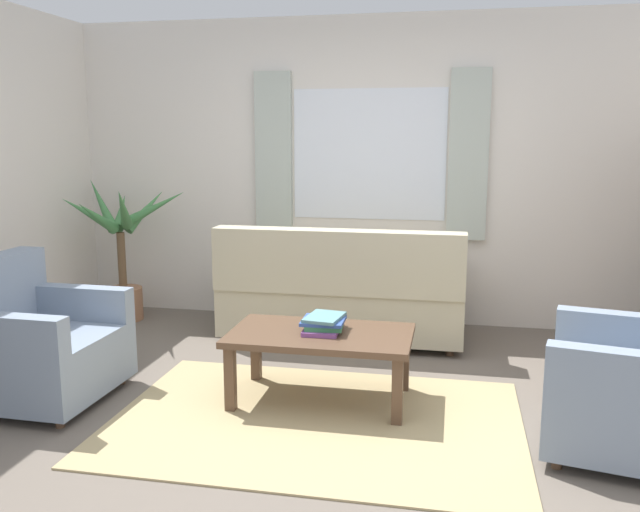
{
  "coord_description": "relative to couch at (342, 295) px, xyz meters",
  "views": [
    {
      "loc": [
        0.73,
        -3.5,
        1.62
      ],
      "look_at": [
        -0.12,
        0.7,
        0.83
      ],
      "focal_mm": 37.44,
      "sensor_mm": 36.0,
      "label": 1
    }
  ],
  "objects": [
    {
      "name": "armchair_left",
      "position": [
        -1.65,
        -1.58,
        -0.01
      ],
      "size": [
        0.84,
        0.86,
        0.88
      ],
      "rotation": [
        0.0,
        0.0,
        1.55
      ],
      "color": "gray",
      "rests_on": "ground_plane"
    },
    {
      "name": "coffee_table",
      "position": [
        0.08,
        -1.27,
        0.01
      ],
      "size": [
        1.1,
        0.64,
        0.44
      ],
      "color": "brown",
      "rests_on": "ground_plane"
    },
    {
      "name": "window_with_curtains",
      "position": [
        0.12,
        0.6,
        1.08
      ],
      "size": [
        1.98,
        0.07,
        1.4
      ],
      "color": "white"
    },
    {
      "name": "area_rug",
      "position": [
        0.12,
        -1.57,
        -0.36
      ],
      "size": [
        2.31,
        1.61,
        0.01
      ],
      "primitive_type": "cube",
      "color": "tan",
      "rests_on": "ground_plane"
    },
    {
      "name": "ground_plane",
      "position": [
        0.12,
        -1.57,
        -0.37
      ],
      "size": [
        6.24,
        6.24,
        0.0
      ],
      "primitive_type": "plane",
      "color": "#6B6056"
    },
    {
      "name": "book_stack_on_table",
      "position": [
        0.1,
        -1.24,
        0.12
      ],
      "size": [
        0.26,
        0.32,
        0.1
      ],
      "color": "#7F478C",
      "rests_on": "coffee_table"
    },
    {
      "name": "potted_plant",
      "position": [
        -1.99,
        0.19,
        0.24
      ],
      "size": [
        1.12,
        1.02,
        1.26
      ],
      "color": "#9E6B4C",
      "rests_on": "ground_plane"
    },
    {
      "name": "wall_back",
      "position": [
        0.12,
        0.69,
        0.93
      ],
      "size": [
        5.32,
        0.12,
        2.6
      ],
      "primitive_type": "cube",
      "color": "silver",
      "rests_on": "ground_plane"
    },
    {
      "name": "couch",
      "position": [
        0.0,
        0.0,
        0.0
      ],
      "size": [
        1.9,
        0.82,
        0.92
      ],
      "rotation": [
        0.0,
        0.0,
        3.14
      ],
      "color": "#BCB293",
      "rests_on": "ground_plane"
    }
  ]
}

